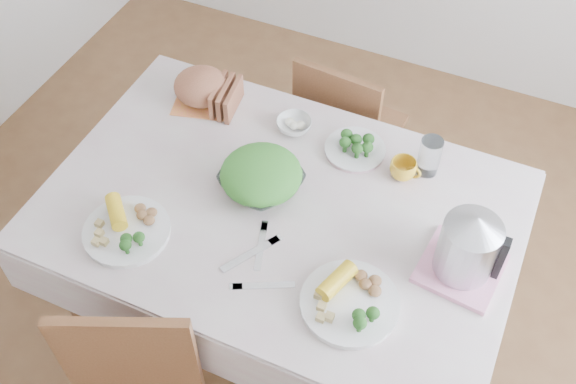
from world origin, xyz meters
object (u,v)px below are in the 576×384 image
at_px(salad_bowl, 261,181).
at_px(dinner_plate_left, 127,232).
at_px(dining_table, 281,272).
at_px(yellow_mug, 403,169).
at_px(dinner_plate_right, 350,304).
at_px(electric_kettle, 468,246).
at_px(chair_far, 351,120).

height_order(salad_bowl, dinner_plate_left, salad_bowl).
distance_m(dining_table, salad_bowl, 0.43).
relative_size(dining_table, dinner_plate_left, 5.15).
relative_size(salad_bowl, yellow_mug, 2.79).
distance_m(dining_table, dinner_plate_right, 0.58).
relative_size(salad_bowl, dinner_plate_right, 0.87).
relative_size(dinner_plate_left, dinner_plate_right, 0.95).
height_order(yellow_mug, electric_kettle, electric_kettle).
bearing_deg(dining_table, dinner_plate_left, -142.69).
distance_m(yellow_mug, electric_kettle, 0.40).
distance_m(dining_table, yellow_mug, 0.60).
xyz_separation_m(chair_far, dinner_plate_right, (0.36, -1.01, 0.31)).
xyz_separation_m(dinner_plate_left, electric_kettle, (0.97, 0.29, 0.11)).
height_order(dinner_plate_left, yellow_mug, yellow_mug).
relative_size(chair_far, dinner_plate_left, 3.10).
distance_m(dinner_plate_left, electric_kettle, 1.02).
bearing_deg(dinner_plate_left, electric_kettle, 16.63).
height_order(salad_bowl, yellow_mug, yellow_mug).
distance_m(salad_bowl, dinner_plate_left, 0.45).
relative_size(salad_bowl, electric_kettle, 1.05).
xyz_separation_m(dinner_plate_left, yellow_mug, (0.70, 0.58, 0.02)).
bearing_deg(yellow_mug, electric_kettle, -46.17).
bearing_deg(chair_far, yellow_mug, 130.32).
xyz_separation_m(dining_table, salad_bowl, (-0.09, 0.05, 0.42)).
bearing_deg(yellow_mug, dining_table, -138.36).
distance_m(dining_table, electric_kettle, 0.78).
bearing_deg(dinner_plate_right, yellow_mug, 91.79).
height_order(dining_table, yellow_mug, yellow_mug).
relative_size(dinner_plate_left, yellow_mug, 3.04).
relative_size(chair_far, salad_bowl, 3.37).
xyz_separation_m(yellow_mug, electric_kettle, (0.27, -0.28, 0.09)).
height_order(dinner_plate_left, dinner_plate_right, same).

